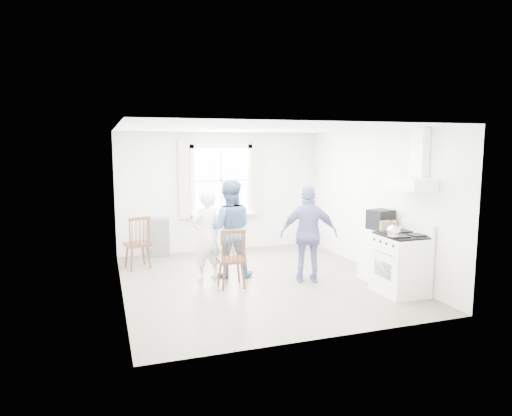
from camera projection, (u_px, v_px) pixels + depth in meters
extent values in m
cube|color=#756B5A|center=(258.00, 281.00, 7.88)|extent=(4.62, 5.12, 0.02)
cube|color=silver|center=(221.00, 192.00, 10.07)|extent=(4.62, 0.04, 2.64)
cube|color=silver|center=(328.00, 234.00, 5.34)|extent=(4.62, 0.04, 2.64)
cube|color=silver|center=(118.00, 213.00, 6.98)|extent=(0.04, 5.12, 2.64)
cube|color=silver|center=(374.00, 201.00, 8.42)|extent=(0.04, 5.12, 2.64)
cube|color=white|center=(258.00, 128.00, 7.52)|extent=(4.62, 5.12, 0.02)
cube|color=white|center=(221.00, 181.00, 10.00)|extent=(1.20, 0.02, 1.40)
cube|color=white|center=(221.00, 146.00, 9.87)|extent=(1.38, 0.09, 0.09)
cube|color=white|center=(222.00, 214.00, 10.07)|extent=(1.38, 0.09, 0.09)
cube|color=white|center=(192.00, 181.00, 9.77)|extent=(0.09, 0.09, 1.58)
cube|color=white|center=(249.00, 180.00, 10.18)|extent=(0.09, 0.09, 1.58)
cube|color=white|center=(223.00, 214.00, 10.00)|extent=(1.38, 0.24, 0.06)
cube|color=beige|center=(184.00, 179.00, 9.69)|extent=(0.24, 0.05, 1.70)
cube|color=beige|center=(257.00, 178.00, 10.21)|extent=(0.24, 0.05, 1.70)
cube|color=white|center=(410.00, 183.00, 7.02)|extent=(0.45, 0.76, 0.18)
cube|color=white|center=(420.00, 153.00, 7.00)|extent=(0.14, 0.30, 0.76)
cube|color=slate|center=(159.00, 237.00, 9.57)|extent=(0.40, 0.30, 0.80)
cube|color=white|center=(400.00, 265.00, 7.16)|extent=(0.65, 0.76, 0.92)
cube|color=black|center=(402.00, 235.00, 7.09)|extent=(0.61, 0.72, 0.03)
cube|color=white|center=(418.00, 229.00, 7.17)|extent=(0.06, 0.76, 0.20)
cylinder|color=silver|center=(382.00, 252.00, 7.02)|extent=(0.02, 0.61, 0.02)
sphere|color=silver|center=(394.00, 231.00, 6.84)|extent=(0.20, 0.20, 0.20)
cylinder|color=silver|center=(394.00, 235.00, 6.84)|extent=(0.18, 0.18, 0.04)
torus|color=black|center=(394.00, 223.00, 6.82)|extent=(0.12, 0.05, 0.13)
cube|color=white|center=(379.00, 255.00, 7.84)|extent=(0.50, 0.55, 0.90)
cube|color=black|center=(380.00, 224.00, 7.78)|extent=(0.44, 0.41, 0.18)
cube|color=black|center=(381.00, 214.00, 7.76)|extent=(0.44, 0.41, 0.16)
cube|color=olive|center=(388.00, 226.00, 7.54)|extent=(0.34, 0.30, 0.18)
cube|color=#492617|center=(137.00, 244.00, 8.63)|extent=(0.52, 0.50, 0.05)
cube|color=#492617|center=(140.00, 231.00, 8.44)|extent=(0.41, 0.16, 0.55)
cylinder|color=#492617|center=(138.00, 257.00, 8.66)|extent=(0.04, 0.04, 0.44)
cube|color=#492617|center=(231.00, 260.00, 7.48)|extent=(0.44, 0.42, 0.05)
cube|color=#492617|center=(234.00, 246.00, 7.27)|extent=(0.40, 0.07, 0.54)
cylinder|color=#492617|center=(231.00, 274.00, 7.52)|extent=(0.04, 0.04, 0.43)
imported|color=white|center=(206.00, 235.00, 7.84)|extent=(0.73, 0.73, 1.57)
imported|color=#4C648D|center=(229.00, 229.00, 8.03)|extent=(1.03, 1.03, 1.72)
imported|color=navy|center=(309.00, 234.00, 7.72)|extent=(1.23, 1.23, 1.65)
imported|color=#36793C|center=(231.00, 205.00, 10.02)|extent=(0.22, 0.22, 0.33)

